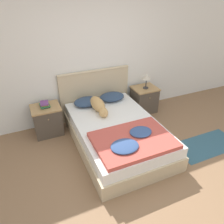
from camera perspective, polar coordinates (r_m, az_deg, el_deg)
ground_plane at (r=3.38m, az=9.29°, el=-17.57°), size 16.00×16.00×0.00m
wall_back at (r=4.35m, az=-4.59°, el=14.22°), size 9.00×0.06×2.55m
bed at (r=3.85m, az=1.26°, el=-5.65°), size 1.39×2.09×0.45m
headboard at (r=4.54m, az=-4.39°, el=5.01°), size 1.47×0.06×1.04m
nightstand_left at (r=4.27m, az=-16.50°, el=-2.03°), size 0.52×0.46×0.56m
nightstand_right at (r=4.88m, az=8.36°, el=3.28°), size 0.52×0.46×0.56m
pillow_left at (r=4.26m, az=-6.56°, el=2.70°), size 0.51×0.37×0.14m
pillow_right at (r=4.42m, az=0.00°, el=4.01°), size 0.51×0.37×0.14m
quilt at (r=3.28m, az=5.46°, el=-7.36°), size 1.17×0.85×0.11m
dog at (r=4.05m, az=-3.57°, el=1.78°), size 0.22×0.75×0.22m
book_stack at (r=4.13m, az=-17.17°, el=1.89°), size 0.18×0.22×0.08m
table_lamp at (r=4.64m, az=9.02°, el=8.94°), size 0.19×0.19×0.32m
rug at (r=4.29m, az=23.45°, el=-7.94°), size 1.20×0.58×0.00m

